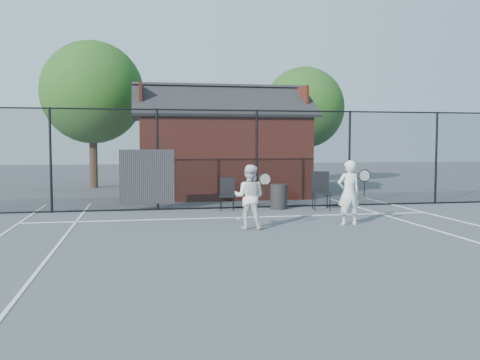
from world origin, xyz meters
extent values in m
plane|color=#42474C|center=(0.00, 0.00, 0.00)|extent=(80.00, 80.00, 0.00)
cube|color=silver|center=(0.00, 3.00, 0.01)|extent=(11.00, 0.06, 0.01)
cube|color=silver|center=(-4.11, -2.00, 0.01)|extent=(0.06, 18.00, 0.01)
cube|color=silver|center=(0.00, 2.85, 0.01)|extent=(0.06, 0.30, 0.01)
cylinder|color=black|center=(-5.00, 5.00, 1.50)|extent=(0.07, 0.07, 3.00)
cylinder|color=black|center=(-2.00, 5.00, 1.50)|extent=(0.07, 0.07, 3.00)
cylinder|color=black|center=(1.00, 5.00, 1.50)|extent=(0.07, 0.07, 3.00)
cylinder|color=black|center=(4.00, 5.00, 1.50)|extent=(0.07, 0.07, 3.00)
cylinder|color=black|center=(7.00, 5.00, 1.50)|extent=(0.07, 0.07, 3.00)
cylinder|color=black|center=(0.00, 5.00, 2.97)|extent=(22.00, 0.04, 0.04)
cylinder|color=black|center=(0.00, 5.00, 0.03)|extent=(22.00, 0.04, 0.04)
cube|color=black|center=(0.00, 5.00, 1.50)|extent=(22.00, 3.00, 0.01)
cube|color=black|center=(-2.30, 4.98, 1.00)|extent=(1.60, 0.04, 1.60)
cube|color=maroon|center=(0.50, 9.00, 1.50)|extent=(6.00, 4.00, 3.00)
cube|color=black|center=(0.50, 8.00, 3.53)|extent=(6.50, 2.36, 1.32)
cube|color=black|center=(0.50, 10.00, 3.53)|extent=(6.50, 2.36, 1.32)
cube|color=maroon|center=(-2.45, 9.00, 3.53)|extent=(0.10, 2.80, 1.06)
cube|color=maroon|center=(3.45, 9.00, 3.53)|extent=(0.10, 2.80, 1.06)
cylinder|color=#382916|center=(-4.50, 13.50, 1.26)|extent=(0.36, 0.36, 2.52)
sphere|color=#123F12|center=(-4.50, 13.50, 4.20)|extent=(4.48, 4.48, 4.48)
cylinder|color=#382916|center=(5.50, 14.50, 1.12)|extent=(0.36, 0.36, 2.23)
sphere|color=#123F12|center=(5.50, 14.50, 3.72)|extent=(3.97, 3.97, 3.97)
imported|color=white|center=(2.46, 1.28, 0.79)|extent=(0.59, 0.41, 1.57)
torus|color=black|center=(2.73, 0.96, 1.22)|extent=(0.31, 0.03, 0.31)
cylinder|color=black|center=(2.73, 0.96, 0.92)|extent=(0.03, 0.03, 0.38)
imported|color=white|center=(-0.03, 1.12, 0.75)|extent=(0.89, 0.80, 1.49)
torus|color=black|center=(0.26, 0.83, 1.17)|extent=(0.29, 0.02, 0.29)
cylinder|color=black|center=(0.26, 0.83, 0.89)|extent=(0.03, 0.03, 0.36)
cube|color=black|center=(0.02, 4.60, 0.47)|extent=(0.55, 0.56, 0.94)
cube|color=black|center=(2.79, 4.19, 0.55)|extent=(0.62, 0.63, 1.11)
cylinder|color=black|center=(1.59, 4.60, 0.37)|extent=(0.53, 0.53, 0.75)
camera|label=1|loc=(-2.54, -10.91, 2.00)|focal=40.00mm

